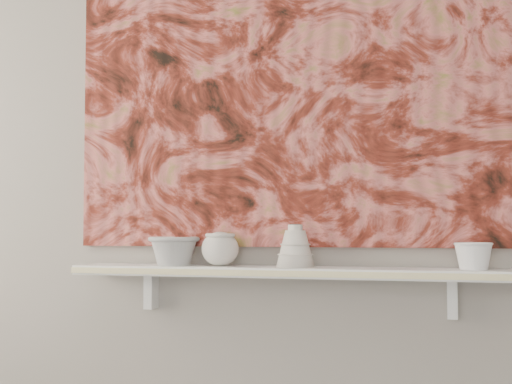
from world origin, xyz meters
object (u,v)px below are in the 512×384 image
(bowl_grey, at_px, (174,250))
(bell_vessel, at_px, (295,246))
(cup_cream, at_px, (220,249))
(painting, at_px, (294,78))
(shelf, at_px, (288,272))
(bowl_white, at_px, (473,256))

(bowl_grey, relative_size, bell_vessel, 1.27)
(cup_cream, height_order, bell_vessel, bell_vessel)
(painting, height_order, bell_vessel, painting)
(shelf, xyz_separation_m, bowl_white, (0.55, 0.00, 0.06))
(bowl_grey, bearing_deg, bowl_white, 0.00)
(shelf, height_order, bell_vessel, bell_vessel)
(shelf, xyz_separation_m, bell_vessel, (0.02, 0.00, 0.08))
(painting, height_order, cup_cream, painting)
(cup_cream, bearing_deg, bell_vessel, 0.00)
(painting, bearing_deg, bowl_white, -8.31)
(bowl_grey, bearing_deg, bell_vessel, 0.00)
(bell_vessel, relative_size, bowl_white, 1.20)
(bell_vessel, bearing_deg, bowl_white, 0.00)
(cup_cream, distance_m, bell_vessel, 0.25)
(cup_cream, relative_size, bell_vessel, 0.90)
(painting, bearing_deg, shelf, -90.00)
(cup_cream, xyz_separation_m, bell_vessel, (0.25, 0.00, 0.01))
(bell_vessel, height_order, bowl_white, bell_vessel)
(painting, distance_m, bowl_white, 0.80)
(bowl_grey, bearing_deg, shelf, 0.00)
(painting, relative_size, cup_cream, 12.62)
(bowl_grey, bearing_deg, cup_cream, 0.00)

